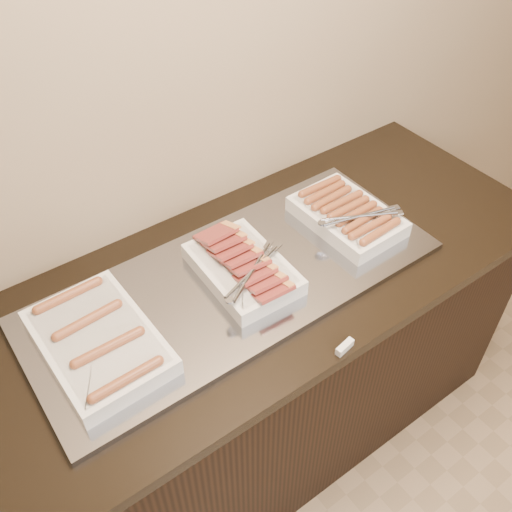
{
  "coord_description": "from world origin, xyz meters",
  "views": [
    {
      "loc": [
        -0.62,
        1.18,
        2.1
      ],
      "look_at": [
        0.07,
        2.13,
        0.97
      ],
      "focal_mm": 40.0,
      "sensor_mm": 36.0,
      "label": 1
    }
  ],
  "objects_px": {
    "dish_left": "(99,341)",
    "dish_right": "(348,215)",
    "counter": "(239,373)",
    "warming_tray": "(235,282)",
    "dish_center": "(243,268)"
  },
  "relations": [
    {
      "from": "dish_center",
      "to": "dish_right",
      "type": "xyz_separation_m",
      "value": [
        0.4,
        0.0,
        -0.0
      ]
    },
    {
      "from": "warming_tray",
      "to": "dish_left",
      "type": "relative_size",
      "value": 3.04
    },
    {
      "from": "dish_left",
      "to": "dish_right",
      "type": "bearing_deg",
      "value": -1.83
    },
    {
      "from": "counter",
      "to": "dish_center",
      "type": "relative_size",
      "value": 5.87
    },
    {
      "from": "dish_right",
      "to": "dish_left",
      "type": "bearing_deg",
      "value": 178.37
    },
    {
      "from": "counter",
      "to": "dish_left",
      "type": "distance_m",
      "value": 0.65
    },
    {
      "from": "warming_tray",
      "to": "dish_left",
      "type": "distance_m",
      "value": 0.42
    },
    {
      "from": "dish_left",
      "to": "dish_right",
      "type": "relative_size",
      "value": 1.16
    },
    {
      "from": "warming_tray",
      "to": "dish_right",
      "type": "bearing_deg",
      "value": -0.58
    },
    {
      "from": "dish_right",
      "to": "warming_tray",
      "type": "bearing_deg",
      "value": 178.08
    },
    {
      "from": "dish_center",
      "to": "dish_right",
      "type": "height_order",
      "value": "dish_center"
    },
    {
      "from": "warming_tray",
      "to": "dish_center",
      "type": "relative_size",
      "value": 3.42
    },
    {
      "from": "counter",
      "to": "warming_tray",
      "type": "relative_size",
      "value": 1.72
    },
    {
      "from": "dish_center",
      "to": "counter",
      "type": "bearing_deg",
      "value": 171.34
    },
    {
      "from": "warming_tray",
      "to": "dish_right",
      "type": "relative_size",
      "value": 3.51
    }
  ]
}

